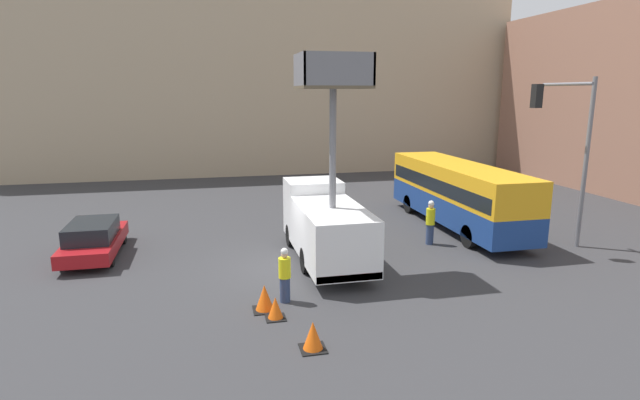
{
  "coord_description": "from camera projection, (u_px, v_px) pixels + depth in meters",
  "views": [
    {
      "loc": [
        -2.8,
        -17.43,
        6.35
      ],
      "look_at": [
        1.47,
        1.27,
        2.21
      ],
      "focal_mm": 28.0,
      "sensor_mm": 36.0,
      "label": 1
    }
  ],
  "objects": [
    {
      "name": "road_worker_directing",
      "position": [
        430.0,
        222.0,
        21.15
      ],
      "size": [
        0.38,
        0.38,
        1.91
      ],
      "rotation": [
        0.0,
        0.0,
        3.4
      ],
      "color": "navy",
      "rests_on": "ground_plane"
    },
    {
      "name": "traffic_cone_far_side",
      "position": [
        265.0,
        298.0,
        14.8
      ],
      "size": [
        0.7,
        0.7,
        0.79
      ],
      "color": "black",
      "rests_on": "ground_plane"
    },
    {
      "name": "parked_car_curbside",
      "position": [
        94.0,
        239.0,
        19.61
      ],
      "size": [
        1.88,
        4.76,
        1.43
      ],
      "color": "maroon",
      "rests_on": "ground_plane"
    },
    {
      "name": "traffic_light_pole",
      "position": [
        571.0,
        138.0,
        19.85
      ],
      "size": [
        2.87,
        2.62,
        6.97
      ],
      "color": "slate",
      "rests_on": "ground_plane"
    },
    {
      "name": "road_worker_near_truck",
      "position": [
        285.0,
        275.0,
        15.3
      ],
      "size": [
        0.38,
        0.38,
        1.74
      ],
      "rotation": [
        0.0,
        0.0,
        5.71
      ],
      "color": "navy",
      "rests_on": "ground_plane"
    },
    {
      "name": "traffic_cone_mid_road",
      "position": [
        313.0,
        336.0,
        12.53
      ],
      "size": [
        0.66,
        0.66,
        0.75
      ],
      "color": "black",
      "rests_on": "ground_plane"
    },
    {
      "name": "city_bus",
      "position": [
        457.0,
        191.0,
        23.78
      ],
      "size": [
        2.44,
        10.24,
        3.03
      ],
      "rotation": [
        0.0,
        0.0,
        1.34
      ],
      "color": "navy",
      "rests_on": "ground_plane"
    },
    {
      "name": "traffic_cone_near_truck",
      "position": [
        275.0,
        309.0,
        14.27
      ],
      "size": [
        0.57,
        0.57,
        0.65
      ],
      "color": "black",
      "rests_on": "ground_plane"
    },
    {
      "name": "utility_truck",
      "position": [
        325.0,
        220.0,
        18.9
      ],
      "size": [
        2.38,
        6.61,
        7.63
      ],
      "color": "white",
      "rests_on": "ground_plane"
    },
    {
      "name": "ground_plane",
      "position": [
        289.0,
        267.0,
        18.56
      ],
      "size": [
        120.0,
        120.0,
        0.0
      ],
      "primitive_type": "plane",
      "color": "#333335"
    },
    {
      "name": "building_backdrop_far",
      "position": [
        237.0,
        83.0,
        41.85
      ],
      "size": [
        44.0,
        10.0,
        14.23
      ],
      "color": "tan",
      "rests_on": "ground_plane"
    }
  ]
}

